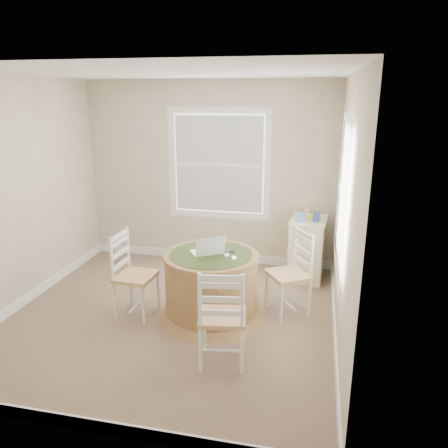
% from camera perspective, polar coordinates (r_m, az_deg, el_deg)
% --- Properties ---
extents(room, '(3.64, 3.64, 2.64)m').
position_cam_1_polar(room, '(4.69, -4.91, 2.89)').
color(room, '#8C6F58').
rests_on(room, ground).
extents(round_table, '(1.22, 1.22, 0.74)m').
position_cam_1_polar(round_table, '(4.87, -1.66, -7.63)').
color(round_table, '#9E7947').
rests_on(round_table, ground).
extents(chair_left, '(0.43, 0.45, 0.95)m').
position_cam_1_polar(chair_left, '(4.95, -11.47, -6.68)').
color(chair_left, white).
rests_on(chair_left, ground).
extents(chair_near, '(0.48, 0.46, 0.95)m').
position_cam_1_polar(chair_near, '(4.04, -0.22, -11.98)').
color(chair_near, white).
rests_on(chair_near, ground).
extents(chair_right, '(0.56, 0.57, 0.95)m').
position_cam_1_polar(chair_right, '(4.95, 8.38, -6.52)').
color(chair_right, white).
rests_on(chair_right, ground).
extents(laptop, '(0.42, 0.41, 0.23)m').
position_cam_1_polar(laptop, '(4.75, -2.14, -3.53)').
color(laptop, white).
rests_on(laptop, round_table).
extents(mouse, '(0.08, 0.11, 0.03)m').
position_cam_1_polar(mouse, '(4.68, 0.36, -4.12)').
color(mouse, white).
rests_on(mouse, round_table).
extents(phone, '(0.07, 0.10, 0.02)m').
position_cam_1_polar(phone, '(4.63, 1.33, -4.48)').
color(phone, '#B7BABF').
rests_on(phone, round_table).
extents(keys, '(0.07, 0.06, 0.02)m').
position_cam_1_polar(keys, '(4.80, 1.07, -3.63)').
color(keys, black).
rests_on(keys, round_table).
extents(corner_chest, '(0.51, 0.65, 0.83)m').
position_cam_1_polar(corner_chest, '(5.96, 10.75, -3.14)').
color(corner_chest, '#F9F4BB').
rests_on(corner_chest, ground).
extents(tissue_box, '(0.13, 0.13, 0.10)m').
position_cam_1_polar(tissue_box, '(5.70, 9.86, 0.87)').
color(tissue_box, '#5F9ADA').
rests_on(tissue_box, corner_chest).
extents(box_yellow, '(0.16, 0.11, 0.06)m').
position_cam_1_polar(box_yellow, '(5.86, 11.54, 1.02)').
color(box_yellow, '#F1D755').
rests_on(box_yellow, corner_chest).
extents(box_blue, '(0.09, 0.09, 0.12)m').
position_cam_1_polar(box_blue, '(5.71, 12.02, 0.89)').
color(box_blue, '#304692').
rests_on(box_blue, corner_chest).
extents(cup_cream, '(0.07, 0.07, 0.09)m').
position_cam_1_polar(cup_cream, '(5.99, 10.90, 1.55)').
color(cup_cream, beige).
rests_on(cup_cream, corner_chest).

